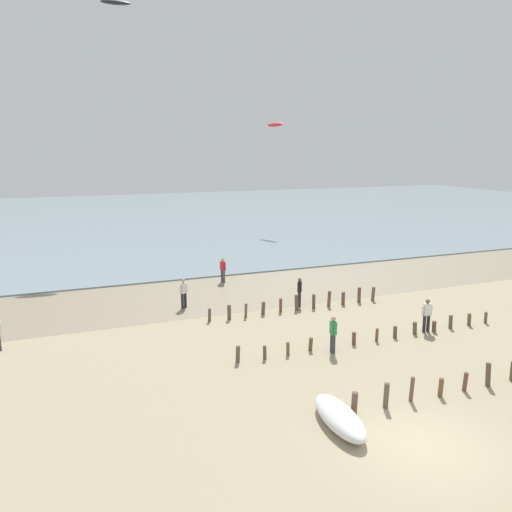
{
  "coord_description": "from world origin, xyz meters",
  "views": [
    {
      "loc": [
        -9.97,
        -11.28,
        9.02
      ],
      "look_at": [
        -1.58,
        10.13,
        4.13
      ],
      "focal_mm": 35.4,
      "sensor_mm": 36.0,
      "label": 1
    }
  ],
  "objects_px": {
    "grounded_kite": "(339,417)",
    "person_nearest_camera": "(184,293)",
    "kite_aloft_7": "(275,124)",
    "kite_aloft_4": "(115,2)",
    "person_by_waterline": "(300,291)",
    "person_trailing_behind": "(223,269)",
    "person_far_down_beach": "(333,333)",
    "person_mid_beach": "(427,314)"
  },
  "relations": [
    {
      "from": "kite_aloft_4",
      "to": "person_by_waterline",
      "type": "bearing_deg",
      "value": -70.64
    },
    {
      "from": "person_mid_beach",
      "to": "kite_aloft_4",
      "type": "xyz_separation_m",
      "value": [
        -10.9,
        28.71,
        20.42
      ]
    },
    {
      "from": "person_nearest_camera",
      "to": "person_trailing_behind",
      "type": "distance_m",
      "value": 6.03
    },
    {
      "from": "person_trailing_behind",
      "to": "grounded_kite",
      "type": "relative_size",
      "value": 0.55
    },
    {
      "from": "person_trailing_behind",
      "to": "kite_aloft_7",
      "type": "bearing_deg",
      "value": 58.22
    },
    {
      "from": "person_far_down_beach",
      "to": "person_trailing_behind",
      "type": "distance_m",
      "value": 13.56
    },
    {
      "from": "person_nearest_camera",
      "to": "grounded_kite",
      "type": "relative_size",
      "value": 0.55
    },
    {
      "from": "person_by_waterline",
      "to": "person_far_down_beach",
      "type": "xyz_separation_m",
      "value": [
        -1.64,
        -6.72,
        0.0
      ]
    },
    {
      "from": "person_mid_beach",
      "to": "person_far_down_beach",
      "type": "relative_size",
      "value": 1.0
    },
    {
      "from": "person_nearest_camera",
      "to": "kite_aloft_4",
      "type": "height_order",
      "value": "kite_aloft_4"
    },
    {
      "from": "person_far_down_beach",
      "to": "grounded_kite",
      "type": "xyz_separation_m",
      "value": [
        -2.91,
        -5.52,
        -0.6
      ]
    },
    {
      "from": "person_nearest_camera",
      "to": "grounded_kite",
      "type": "height_order",
      "value": "person_nearest_camera"
    },
    {
      "from": "grounded_kite",
      "to": "kite_aloft_4",
      "type": "relative_size",
      "value": 1.25
    },
    {
      "from": "person_by_waterline",
      "to": "kite_aloft_4",
      "type": "distance_m",
      "value": 31.19
    },
    {
      "from": "kite_aloft_4",
      "to": "grounded_kite",
      "type": "bearing_deg",
      "value": -83.75
    },
    {
      "from": "person_by_waterline",
      "to": "kite_aloft_4",
      "type": "xyz_separation_m",
      "value": [
        -6.85,
        22.56,
        20.42
      ]
    },
    {
      "from": "person_far_down_beach",
      "to": "person_trailing_behind",
      "type": "height_order",
      "value": "same"
    },
    {
      "from": "person_mid_beach",
      "to": "grounded_kite",
      "type": "bearing_deg",
      "value": -144.67
    },
    {
      "from": "person_by_waterline",
      "to": "person_far_down_beach",
      "type": "relative_size",
      "value": 1.0
    },
    {
      "from": "person_by_waterline",
      "to": "grounded_kite",
      "type": "xyz_separation_m",
      "value": [
        -4.55,
        -12.25,
        -0.6
      ]
    },
    {
      "from": "kite_aloft_4",
      "to": "person_mid_beach",
      "type": "bearing_deg",
      "value": -66.72
    },
    {
      "from": "person_far_down_beach",
      "to": "kite_aloft_4",
      "type": "bearing_deg",
      "value": 100.09
    },
    {
      "from": "person_trailing_behind",
      "to": "kite_aloft_7",
      "type": "height_order",
      "value": "kite_aloft_7"
    },
    {
      "from": "person_nearest_camera",
      "to": "person_trailing_behind",
      "type": "bearing_deg",
      "value": 50.29
    },
    {
      "from": "person_far_down_beach",
      "to": "kite_aloft_7",
      "type": "bearing_deg",
      "value": 70.63
    },
    {
      "from": "person_by_waterline",
      "to": "kite_aloft_4",
      "type": "relative_size",
      "value": 0.68
    },
    {
      "from": "grounded_kite",
      "to": "kite_aloft_4",
      "type": "distance_m",
      "value": 40.73
    },
    {
      "from": "person_nearest_camera",
      "to": "person_trailing_behind",
      "type": "relative_size",
      "value": 1.0
    },
    {
      "from": "person_trailing_behind",
      "to": "person_by_waterline",
      "type": "bearing_deg",
      "value": -69.78
    },
    {
      "from": "person_nearest_camera",
      "to": "kite_aloft_7",
      "type": "distance_m",
      "value": 32.55
    },
    {
      "from": "grounded_kite",
      "to": "person_trailing_behind",
      "type": "bearing_deg",
      "value": 179.19
    },
    {
      "from": "person_mid_beach",
      "to": "person_far_down_beach",
      "type": "height_order",
      "value": "same"
    },
    {
      "from": "person_by_waterline",
      "to": "person_trailing_behind",
      "type": "height_order",
      "value": "same"
    },
    {
      "from": "person_nearest_camera",
      "to": "kite_aloft_4",
      "type": "xyz_separation_m",
      "value": [
        -0.48,
        20.39,
        20.42
      ]
    },
    {
      "from": "kite_aloft_4",
      "to": "kite_aloft_7",
      "type": "xyz_separation_m",
      "value": [
        17.36,
        5.27,
        -9.63
      ]
    },
    {
      "from": "person_trailing_behind",
      "to": "grounded_kite",
      "type": "distance_m",
      "value": 19.18
    },
    {
      "from": "grounded_kite",
      "to": "person_nearest_camera",
      "type": "bearing_deg",
      "value": -167.53
    },
    {
      "from": "kite_aloft_4",
      "to": "kite_aloft_7",
      "type": "height_order",
      "value": "kite_aloft_4"
    },
    {
      "from": "person_by_waterline",
      "to": "person_nearest_camera",
      "type": "bearing_deg",
      "value": 161.15
    },
    {
      "from": "kite_aloft_7",
      "to": "kite_aloft_4",
      "type": "bearing_deg",
      "value": -93.52
    },
    {
      "from": "person_far_down_beach",
      "to": "grounded_kite",
      "type": "height_order",
      "value": "person_far_down_beach"
    },
    {
      "from": "person_by_waterline",
      "to": "kite_aloft_7",
      "type": "distance_m",
      "value": 31.65
    }
  ]
}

